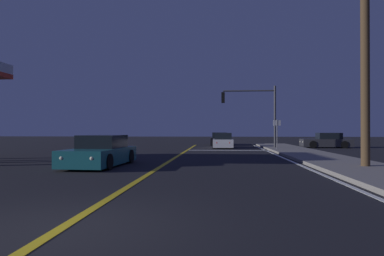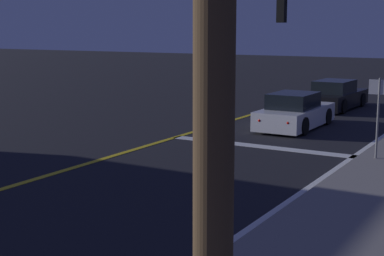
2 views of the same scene
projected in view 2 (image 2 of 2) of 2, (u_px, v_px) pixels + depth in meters
stop_bar at (261, 146)px, 18.24m from camera, size 6.33×0.50×0.01m
car_mid_block_white at (295, 113)px, 21.59m from camera, size 1.82×4.33×1.34m
car_parked_curb_black at (336, 96)px, 26.78m from camera, size 1.91×4.71×1.34m
traffic_signal_near_right at (357, 32)px, 18.45m from camera, size 4.54×0.28×5.28m
street_sign_corner at (379, 106)px, 15.70m from camera, size 0.56×0.10×2.37m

